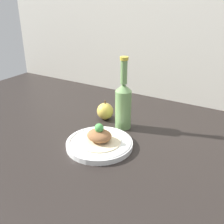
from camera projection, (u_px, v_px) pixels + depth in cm
name	position (u px, v px, depth cm)	size (l,w,h in cm)	color
ground_plane	(94.00, 146.00, 95.13)	(180.00, 110.00, 4.00)	black
wall_backsplash	(157.00, 14.00, 119.82)	(180.00, 3.00, 80.00)	silver
plate	(99.00, 143.00, 90.56)	(23.04, 23.04, 2.27)	white
plated_food	(99.00, 136.00, 89.41)	(14.80, 14.80, 6.86)	beige
cider_bottle	(123.00, 103.00, 100.10)	(6.26, 6.26, 28.10)	#729E5B
apple	(105.00, 111.00, 109.84)	(7.01, 7.01, 8.35)	gold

